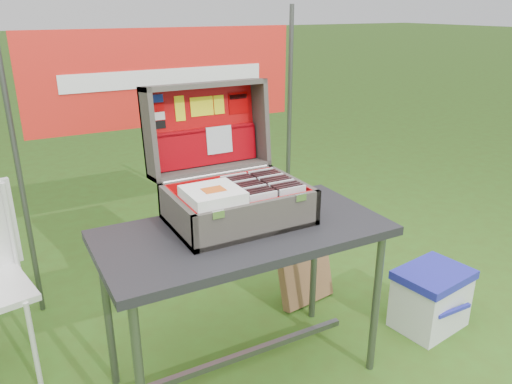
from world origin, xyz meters
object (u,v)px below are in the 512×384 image
table (245,306)px  suitcase (231,156)px  cardboard_box (305,272)px  cooler (431,298)px

table → suitcase: suitcase is taller
cardboard_box → suitcase: bearing=-164.4°
cooler → cardboard_box: bearing=121.8°
table → cooler: (1.09, -0.13, -0.22)m
suitcase → cooler: (1.07, -0.28, -0.90)m
cardboard_box → table: bearing=-154.5°
table → cardboard_box: (0.62, 0.42, -0.20)m
table → suitcase: bearing=84.2°
suitcase → cooler: size_ratio=1.52×
suitcase → cardboard_box: suitcase is taller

